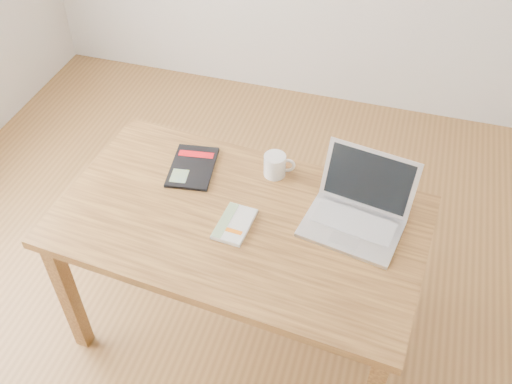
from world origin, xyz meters
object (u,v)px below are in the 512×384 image
(desk, at_px, (240,233))
(coffee_mug, at_px, (276,165))
(black_guidebook, at_px, (192,167))
(white_guidebook, at_px, (235,224))
(laptop, at_px, (357,211))

(desk, xyz_separation_m, coffee_mug, (0.07, 0.29, 0.14))
(black_guidebook, bearing_deg, white_guidebook, -51.98)
(white_guidebook, bearing_deg, laptop, 24.19)
(white_guidebook, xyz_separation_m, black_guidebook, (-0.28, 0.26, -0.00))
(white_guidebook, distance_m, coffee_mug, 0.34)
(coffee_mug, bearing_deg, desk, -117.86)
(coffee_mug, bearing_deg, white_guidebook, -117.16)
(desk, bearing_deg, coffee_mug, 81.57)
(black_guidebook, xyz_separation_m, laptop, (0.72, -0.10, 0.05))
(white_guidebook, relative_size, black_guidebook, 0.70)
(desk, distance_m, laptop, 0.47)
(coffee_mug, bearing_deg, black_guidebook, 175.95)
(desk, bearing_deg, laptop, 20.09)
(white_guidebook, relative_size, laptop, 0.49)
(laptop, bearing_deg, desk, -154.74)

